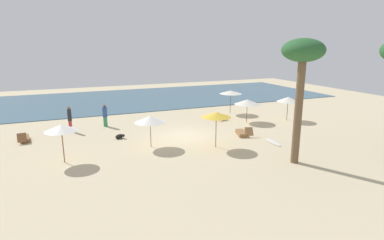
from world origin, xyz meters
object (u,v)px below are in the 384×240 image
object	(u,v)px
person_0	(70,119)
palm_0	(303,60)
umbrella_4	(216,115)
person_1	(105,115)
lounger_1	(24,139)
surfboard	(273,142)
umbrella_2	(247,102)
umbrella_5	(61,128)
umbrella_0	(231,92)
lounger_0	(242,133)
umbrella_1	(150,119)
umbrella_3	(288,99)
dog	(120,136)
lounger_2	(218,117)

from	to	relation	value
person_0	palm_0	size ratio (longest dim) A/B	0.28
umbrella_4	person_1	size ratio (longest dim) A/B	1.29
lounger_1	surfboard	bearing A→B (deg)	-23.62
umbrella_2	person_1	size ratio (longest dim) A/B	1.21
umbrella_4	umbrella_5	xyz separation A→B (m)	(-9.17, 0.88, -0.14)
umbrella_0	lounger_0	size ratio (longest dim) A/B	1.24
palm_0	surfboard	world-z (taller)	palm_0
lounger_0	umbrella_0	bearing A→B (deg)	67.52
umbrella_2	lounger_1	xyz separation A→B (m)	(-17.17, 1.19, -1.57)
umbrella_0	surfboard	distance (m)	9.61
umbrella_4	palm_0	distance (m)	6.20
person_1	umbrella_1	bearing A→B (deg)	-72.59
umbrella_3	umbrella_4	bearing A→B (deg)	-154.98
umbrella_0	umbrella_4	bearing A→B (deg)	-124.38
surfboard	umbrella_0	bearing A→B (deg)	78.90
lounger_1	surfboard	world-z (taller)	lounger_1
umbrella_4	umbrella_1	bearing A→B (deg)	156.32
lounger_0	palm_0	bearing A→B (deg)	-90.98
umbrella_1	umbrella_4	world-z (taller)	umbrella_4
umbrella_3	lounger_0	xyz separation A→B (m)	(-6.11, -2.56, -1.69)
umbrella_2	umbrella_5	bearing A→B (deg)	-164.05
umbrella_4	person_0	distance (m)	11.57
umbrella_5	palm_0	size ratio (longest dim) A/B	0.32
umbrella_2	palm_0	world-z (taller)	palm_0
umbrella_5	lounger_1	world-z (taller)	umbrella_5
umbrella_4	umbrella_5	world-z (taller)	umbrella_4
palm_0	dog	distance (m)	13.12
umbrella_0	person_0	xyz separation A→B (m)	(-14.49, -0.95, -1.05)
umbrella_1	dog	distance (m)	3.47
umbrella_2	lounger_2	world-z (taller)	umbrella_2
palm_0	dog	bearing A→B (deg)	134.90
umbrella_5	lounger_1	xyz separation A→B (m)	(-2.49, 5.39, -1.85)
lounger_2	person_1	size ratio (longest dim) A/B	0.98
dog	surfboard	bearing A→B (deg)	-27.30
umbrella_0	umbrella_3	bearing A→B (deg)	-53.09
palm_0	dog	size ratio (longest dim) A/B	9.50
dog	umbrella_4	bearing A→B (deg)	-38.31
umbrella_3	person_0	xyz separation A→B (m)	(-17.74, 3.38, -0.84)
lounger_2	lounger_1	bearing A→B (deg)	-177.74
lounger_2	dog	size ratio (longest dim) A/B	2.46
lounger_2	person_1	world-z (taller)	person_1
umbrella_5	lounger_1	distance (m)	6.21
umbrella_3	lounger_1	distance (m)	20.96
umbrella_0	dog	bearing A→B (deg)	-159.20
umbrella_1	umbrella_0	bearing A→B (deg)	35.25
umbrella_2	surfboard	bearing A→B (deg)	-104.21
lounger_0	lounger_1	distance (m)	15.38
umbrella_1	lounger_1	distance (m)	9.17
umbrella_1	palm_0	xyz separation A→B (m)	(6.81, -5.81, 3.90)
umbrella_1	umbrella_3	bearing A→B (deg)	11.15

